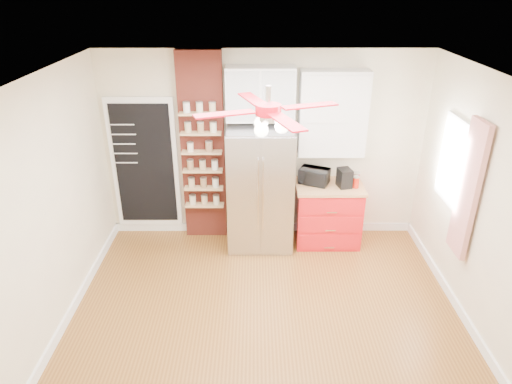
{
  "coord_description": "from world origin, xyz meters",
  "views": [
    {
      "loc": [
        -0.12,
        -4.1,
        3.54
      ],
      "look_at": [
        -0.11,
        0.9,
        1.17
      ],
      "focal_mm": 32.0,
      "sensor_mm": 36.0,
      "label": 1
    }
  ],
  "objects_px": {
    "canister_left": "(356,182)",
    "pantry_jar_oats": "(190,147)",
    "toaster_oven": "(314,176)",
    "coffee_maker": "(344,178)",
    "fridge": "(260,188)",
    "ceiling_fan": "(268,110)",
    "red_cabinet": "(328,214)"
  },
  "relations": [
    {
      "from": "canister_left",
      "to": "pantry_jar_oats",
      "type": "relative_size",
      "value": 1.28
    },
    {
      "from": "toaster_oven",
      "to": "coffee_maker",
      "type": "relative_size",
      "value": 1.52
    },
    {
      "from": "fridge",
      "to": "pantry_jar_oats",
      "type": "height_order",
      "value": "fridge"
    },
    {
      "from": "toaster_oven",
      "to": "canister_left",
      "type": "height_order",
      "value": "toaster_oven"
    },
    {
      "from": "fridge",
      "to": "ceiling_fan",
      "type": "xyz_separation_m",
      "value": [
        0.05,
        -1.63,
        1.55
      ]
    },
    {
      "from": "coffee_maker",
      "to": "canister_left",
      "type": "relative_size",
      "value": 1.71
    },
    {
      "from": "pantry_jar_oats",
      "to": "fridge",
      "type": "bearing_deg",
      "value": -8.06
    },
    {
      "from": "coffee_maker",
      "to": "fridge",
      "type": "bearing_deg",
      "value": 167.62
    },
    {
      "from": "fridge",
      "to": "toaster_oven",
      "type": "xyz_separation_m",
      "value": [
        0.75,
        0.12,
        0.14
      ]
    },
    {
      "from": "ceiling_fan",
      "to": "coffee_maker",
      "type": "height_order",
      "value": "ceiling_fan"
    },
    {
      "from": "toaster_oven",
      "to": "fridge",
      "type": "bearing_deg",
      "value": -147.0
    },
    {
      "from": "fridge",
      "to": "toaster_oven",
      "type": "relative_size",
      "value": 4.39
    },
    {
      "from": "toaster_oven",
      "to": "pantry_jar_oats",
      "type": "bearing_deg",
      "value": -156.41
    },
    {
      "from": "ceiling_fan",
      "to": "pantry_jar_oats",
      "type": "relative_size",
      "value": 11.74
    },
    {
      "from": "pantry_jar_oats",
      "to": "canister_left",
      "type": "bearing_deg",
      "value": -3.95
    },
    {
      "from": "coffee_maker",
      "to": "pantry_jar_oats",
      "type": "relative_size",
      "value": 2.19
    },
    {
      "from": "ceiling_fan",
      "to": "toaster_oven",
      "type": "xyz_separation_m",
      "value": [
        0.7,
        1.75,
        -1.41
      ]
    },
    {
      "from": "toaster_oven",
      "to": "coffee_maker",
      "type": "xyz_separation_m",
      "value": [
        0.4,
        -0.11,
        0.02
      ]
    },
    {
      "from": "fridge",
      "to": "toaster_oven",
      "type": "bearing_deg",
      "value": 8.81
    },
    {
      "from": "canister_left",
      "to": "toaster_oven",
      "type": "bearing_deg",
      "value": 166.0
    },
    {
      "from": "coffee_maker",
      "to": "pantry_jar_oats",
      "type": "bearing_deg",
      "value": 163.85
    },
    {
      "from": "ceiling_fan",
      "to": "toaster_oven",
      "type": "distance_m",
      "value": 2.35
    },
    {
      "from": "fridge",
      "to": "pantry_jar_oats",
      "type": "relative_size",
      "value": 14.68
    },
    {
      "from": "red_cabinet",
      "to": "fridge",
      "type": "bearing_deg",
      "value": -177.05
    },
    {
      "from": "red_cabinet",
      "to": "canister_left",
      "type": "height_order",
      "value": "canister_left"
    },
    {
      "from": "fridge",
      "to": "coffee_maker",
      "type": "distance_m",
      "value": 1.17
    },
    {
      "from": "red_cabinet",
      "to": "canister_left",
      "type": "bearing_deg",
      "value": -11.89
    },
    {
      "from": "fridge",
      "to": "pantry_jar_oats",
      "type": "xyz_separation_m",
      "value": [
        -0.95,
        0.13,
        0.56
      ]
    },
    {
      "from": "coffee_maker",
      "to": "pantry_jar_oats",
      "type": "height_order",
      "value": "pantry_jar_oats"
    },
    {
      "from": "coffee_maker",
      "to": "canister_left",
      "type": "height_order",
      "value": "coffee_maker"
    },
    {
      "from": "coffee_maker",
      "to": "pantry_jar_oats",
      "type": "distance_m",
      "value": 2.15
    },
    {
      "from": "fridge",
      "to": "red_cabinet",
      "type": "height_order",
      "value": "fridge"
    }
  ]
}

